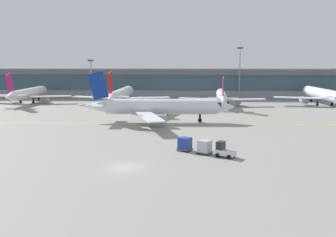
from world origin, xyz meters
name	(u,v)px	position (x,y,z in m)	size (l,w,h in m)	color
ground_plane	(125,167)	(0.00, 0.00, 0.00)	(400.00, 400.00, 0.00)	gray
taxiway_centreline_stripe	(161,124)	(2.24, 31.67, 0.00)	(110.00, 0.36, 0.01)	yellow
terminal_concourse	(165,82)	(0.00, 86.92, 4.92)	(219.61, 11.00, 9.60)	#8C939E
gate_airplane_1	(28,93)	(-38.88, 66.15, 2.79)	(26.08, 28.01, 9.29)	white
gate_airplane_2	(121,94)	(-10.91, 62.31, 2.97)	(27.76, 29.86, 9.90)	white
gate_airplane_3	(222,96)	(17.08, 62.37, 2.58)	(24.12, 25.96, 8.60)	white
gate_airplane_4	(323,94)	(45.35, 64.59, 3.02)	(28.14, 30.37, 10.05)	white
taxiing_regional_jet	(159,107)	(1.83, 33.66, 3.15)	(31.70, 29.53, 10.52)	silver
baggage_tug	(224,151)	(12.57, 5.57, 0.89)	(2.95, 2.58, 2.10)	silver
cargo_dolly_lead	(205,147)	(10.01, 7.14, 1.05)	(2.63, 2.46, 1.94)	#595B60
cargo_dolly_trailing	(185,144)	(7.26, 8.82, 1.05)	(2.63, 2.46, 1.94)	#595B60
apron_light_mast_1	(91,77)	(-23.02, 77.88, 6.93)	(1.80, 0.36, 12.51)	gray
apron_light_mast_2	(240,71)	(24.12, 79.69, 8.88)	(1.80, 0.36, 16.36)	gray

